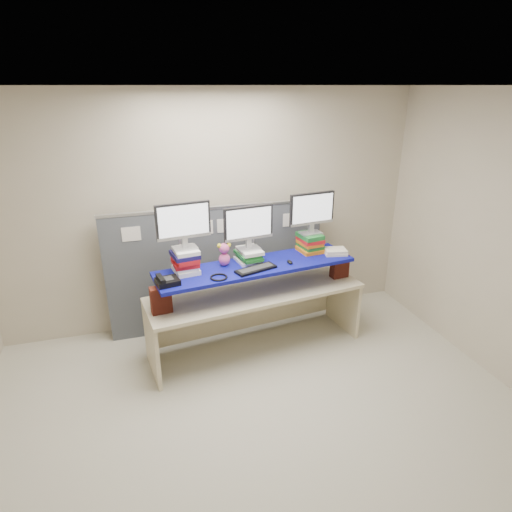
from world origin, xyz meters
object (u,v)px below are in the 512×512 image
object	(u,v)px
monitor_right	(312,211)
keyboard	(256,269)
desk	(256,303)
monitor_left	(183,223)
blue_board	(256,266)
monitor_center	(249,225)
desk_phone	(167,281)

from	to	relation	value
monitor_right	keyboard	xyz separation A→B (m)	(-0.75, -0.35, -0.46)
monitor_right	keyboard	world-z (taller)	monitor_right
monitor_right	desk	bearing A→B (deg)	-170.77
desk	monitor_right	distance (m)	1.19
desk	monitor_left	bearing A→B (deg)	170.68
monitor_left	monitor_right	bearing A→B (deg)	-0.00
blue_board	monitor_center	xyz separation A→B (m)	(-0.05, 0.11, 0.43)
desk	monitor_left	size ratio (longest dim) A/B	4.49
desk	desk_phone	distance (m)	1.09
blue_board	desk_phone	bearing A→B (deg)	-174.64
keyboard	desk_phone	xyz separation A→B (m)	(-0.91, -0.07, 0.02)
desk	monitor_left	xyz separation A→B (m)	(-0.73, 0.03, 0.98)
monitor_center	keyboard	bearing A→B (deg)	-95.90
blue_board	monitor_center	world-z (taller)	monitor_center
monitor_center	desk_phone	bearing A→B (deg)	-167.41
monitor_left	keyboard	world-z (taller)	monitor_left
monitor_center	desk	bearing A→B (deg)	-74.27
desk	keyboard	distance (m)	0.49
monitor_left	desk_phone	bearing A→B (deg)	-140.11
blue_board	desk_phone	world-z (taller)	desk_phone
desk	desk_phone	bearing A→B (deg)	-174.64
desk	blue_board	distance (m)	0.44
monitor_center	keyboard	world-z (taller)	monitor_center
blue_board	desk_phone	distance (m)	0.98
keyboard	blue_board	bearing A→B (deg)	55.44
monitor_left	keyboard	size ratio (longest dim) A/B	1.16
keyboard	monitor_right	bearing A→B (deg)	7.26
monitor_left	monitor_right	size ratio (longest dim) A/B	1.00
monitor_center	blue_board	bearing A→B (deg)	-74.27
monitor_left	monitor_center	distance (m)	0.70
monitor_center	monitor_right	size ratio (longest dim) A/B	1.00
blue_board	monitor_left	distance (m)	0.91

